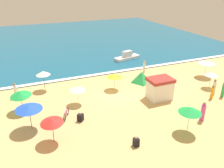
% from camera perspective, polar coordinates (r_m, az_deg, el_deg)
% --- Properties ---
extents(ground_plane, '(60.00, 60.00, 0.00)m').
position_cam_1_polar(ground_plane, '(25.98, 0.81, -2.61)').
color(ground_plane, '#D8B775').
extents(ocean_water, '(60.00, 44.00, 0.10)m').
position_cam_1_polar(ocean_water, '(51.48, -11.87, 10.53)').
color(ocean_water, '#196084').
rests_on(ocean_water, ground_plane).
extents(wave_breaker_foam, '(57.00, 0.70, 0.01)m').
position_cam_1_polar(wave_breaker_foam, '(31.31, -3.77, 2.35)').
color(wave_breaker_foam, white).
rests_on(wave_breaker_foam, ocean_water).
extents(lifeguard_cabana, '(2.57, 1.98, 2.35)m').
position_cam_1_polar(lifeguard_cabana, '(25.15, 11.61, -1.05)').
color(lifeguard_cabana, white).
rests_on(lifeguard_cabana, ground_plane).
extents(beach_umbrella_0, '(1.92, 1.91, 1.93)m').
position_cam_1_polar(beach_umbrella_0, '(26.60, 0.63, 2.05)').
color(beach_umbrella_0, silver).
rests_on(beach_umbrella_0, ground_plane).
extents(beach_umbrella_1, '(2.62, 2.62, 2.16)m').
position_cam_1_polar(beach_umbrella_1, '(32.58, 22.18, 4.98)').
color(beach_umbrella_1, silver).
rests_on(beach_umbrella_1, ground_plane).
extents(beach_umbrella_3, '(2.51, 2.52, 2.19)m').
position_cam_1_polar(beach_umbrella_3, '(18.45, -14.56, -8.72)').
color(beach_umbrella_3, '#4C3823').
rests_on(beach_umbrella_3, ground_plane).
extents(beach_umbrella_4, '(2.17, 2.17, 1.94)m').
position_cam_1_polar(beach_umbrella_4, '(29.39, 23.22, 2.28)').
color(beach_umbrella_4, silver).
rests_on(beach_umbrella_4, ground_plane).
extents(beach_umbrella_5, '(2.73, 2.74, 2.21)m').
position_cam_1_polar(beach_umbrella_5, '(23.62, -21.53, -2.22)').
color(beach_umbrella_5, '#4C3823').
rests_on(beach_umbrella_5, ground_plane).
extents(beach_umbrella_6, '(1.99, 2.00, 1.95)m').
position_cam_1_polar(beach_umbrella_6, '(23.62, -8.50, -1.14)').
color(beach_umbrella_6, silver).
rests_on(beach_umbrella_6, ground_plane).
extents(beach_umbrella_7, '(3.18, 3.18, 2.30)m').
position_cam_1_polar(beach_umbrella_7, '(20.46, -19.76, -5.41)').
color(beach_umbrella_7, '#4C3823').
rests_on(beach_umbrella_7, ground_plane).
extents(beach_umbrella_8, '(1.88, 1.88, 2.34)m').
position_cam_1_polar(beach_umbrella_8, '(27.40, -16.56, 2.59)').
color(beach_umbrella_8, '#4C3823').
rests_on(beach_umbrella_8, ground_plane).
extents(beach_umbrella_9, '(1.97, 1.97, 2.31)m').
position_cam_1_polar(beach_umbrella_9, '(19.94, 18.61, -6.10)').
color(beach_umbrella_9, silver).
rests_on(beach_umbrella_9, ground_plane).
extents(beach_tent, '(2.38, 2.30, 1.39)m').
position_cam_1_polar(beach_tent, '(29.04, 7.19, 1.68)').
color(beach_tent, green).
rests_on(beach_tent, ground_plane).
extents(parked_bicycle, '(0.86, 1.66, 0.76)m').
position_cam_1_polar(parked_bicycle, '(22.05, -11.17, -7.23)').
color(parked_bicycle, black).
rests_on(parked_bicycle, ground_plane).
extents(beachgoer_0, '(0.56, 0.56, 1.85)m').
position_cam_1_polar(beachgoer_0, '(22.56, 21.38, -6.40)').
color(beachgoer_0, '#D84CA5').
rests_on(beachgoer_0, ground_plane).
extents(beachgoer_1, '(0.48, 0.48, 1.81)m').
position_cam_1_polar(beachgoer_1, '(27.89, 25.61, -1.26)').
color(beachgoer_1, green).
rests_on(beachgoer_1, ground_plane).
extents(beachgoer_2, '(0.38, 0.38, 1.80)m').
position_cam_1_polar(beachgoer_2, '(28.09, 23.74, -0.74)').
color(beachgoer_2, white).
rests_on(beachgoer_2, ground_plane).
extents(beachgoer_3, '(0.67, 0.67, 0.87)m').
position_cam_1_polar(beachgoer_3, '(21.40, -7.75, -8.07)').
color(beachgoer_3, black).
rests_on(beachgoer_3, ground_plane).
extents(beachgoer_4, '(0.43, 0.43, 1.69)m').
position_cam_1_polar(beachgoer_4, '(32.22, 7.89, 4.18)').
color(beachgoer_4, white).
rests_on(beachgoer_4, ground_plane).
extents(beachgoer_5, '(0.38, 0.38, 1.72)m').
position_cam_1_polar(beachgoer_5, '(27.04, -22.58, -1.54)').
color(beachgoer_5, white).
rests_on(beachgoer_5, ground_plane).
extents(beachgoer_6, '(0.43, 0.43, 0.87)m').
position_cam_1_polar(beachgoer_6, '(18.43, 5.93, -13.90)').
color(beachgoer_6, black).
rests_on(beachgoer_6, ground_plane).
extents(beachgoer_7, '(0.39, 0.39, 1.59)m').
position_cam_1_polar(beachgoer_7, '(27.01, 23.35, -1.84)').
color(beachgoer_7, orange).
rests_on(beachgoer_7, ground_plane).
extents(small_boat_0, '(4.59, 2.40, 1.33)m').
position_cam_1_polar(small_boat_0, '(37.49, 3.74, 6.72)').
color(small_boat_0, white).
rests_on(small_boat_0, ocean_water).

